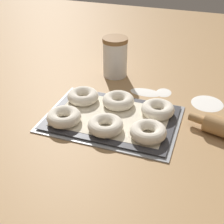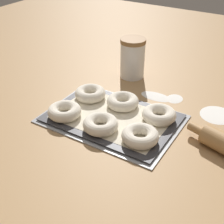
{
  "view_description": "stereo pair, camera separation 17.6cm",
  "coord_description": "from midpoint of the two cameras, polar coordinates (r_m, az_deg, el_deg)",
  "views": [
    {
      "loc": [
        0.26,
        -0.76,
        0.56
      ],
      "look_at": [
        -0.01,
        0.02,
        0.03
      ],
      "focal_mm": 50.0,
      "sensor_mm": 36.0,
      "label": 1
    },
    {
      "loc": [
        0.42,
        -0.68,
        0.56
      ],
      "look_at": [
        -0.01,
        0.02,
        0.03
      ],
      "focal_mm": 50.0,
      "sensor_mm": 36.0,
      "label": 2
    }
  ],
  "objects": [
    {
      "name": "ground_plane",
      "position": [
        0.97,
        5.33,
        -2.46
      ],
      "size": [
        2.8,
        2.8,
        0.0
      ],
      "primitive_type": "plane",
      "color": "#A87F51"
    },
    {
      "name": "baking_tray",
      "position": [
        0.99,
        5.06,
        -1.49
      ],
      "size": [
        0.42,
        0.29,
        0.01
      ],
      "color": "#93969B",
      "rests_on": "ground_plane"
    },
    {
      "name": "baking_mat",
      "position": [
        0.99,
        5.08,
        -1.23
      ],
      "size": [
        0.4,
        0.27,
        0.0
      ],
      "color": "#333338",
      "rests_on": "baking_tray"
    },
    {
      "name": "bagel_front_left",
      "position": [
        0.98,
        -3.69,
        -0.14
      ],
      "size": [
        0.11,
        0.11,
        0.03
      ],
      "color": "silver",
      "rests_on": "baking_mat"
    },
    {
      "name": "bagel_front_center",
      "position": [
        0.92,
        3.33,
        -2.56
      ],
      "size": [
        0.11,
        0.11,
        0.03
      ],
      "color": "silver",
      "rests_on": "baking_mat"
    },
    {
      "name": "bagel_front_right",
      "position": [
        0.89,
        10.87,
        -4.67
      ],
      "size": [
        0.11,
        0.11,
        0.03
      ],
      "color": "silver",
      "rests_on": "baking_mat"
    },
    {
      "name": "bagel_back_left",
      "position": [
        1.07,
        0.63,
        3.17
      ],
      "size": [
        0.11,
        0.11,
        0.03
      ],
      "color": "silver",
      "rests_on": "baking_mat"
    },
    {
      "name": "bagel_back_center",
      "position": [
        1.03,
        6.84,
        1.66
      ],
      "size": [
        0.11,
        0.11,
        0.03
      ],
      "color": "silver",
      "rests_on": "baking_mat"
    },
    {
      "name": "bagel_back_right",
      "position": [
        0.99,
        13.68,
        -0.77
      ],
      "size": [
        0.11,
        0.11,
        0.03
      ],
      "color": "silver",
      "rests_on": "baking_mat"
    },
    {
      "name": "flour_canister",
      "position": [
        1.23,
        7.91,
        9.6
      ],
      "size": [
        0.1,
        0.1,
        0.16
      ],
      "color": "white",
      "rests_on": "ground_plane"
    },
    {
      "name": "flour_patch_near",
      "position": [
        1.14,
        15.77,
        2.16
      ],
      "size": [
        0.06,
        0.07,
        0.0
      ],
      "color": "white",
      "rests_on": "ground_plane"
    },
    {
      "name": "flour_patch_far",
      "position": [
        1.1,
        23.11,
        -0.72
      ],
      "size": [
        0.11,
        0.11,
        0.0
      ],
      "color": "white",
      "rests_on": "ground_plane"
    },
    {
      "name": "flour_patch_side",
      "position": [
        1.14,
        12.46,
        2.59
      ],
      "size": [
        0.11,
        0.06,
        0.0
      ],
      "color": "white",
      "rests_on": "ground_plane"
    }
  ]
}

